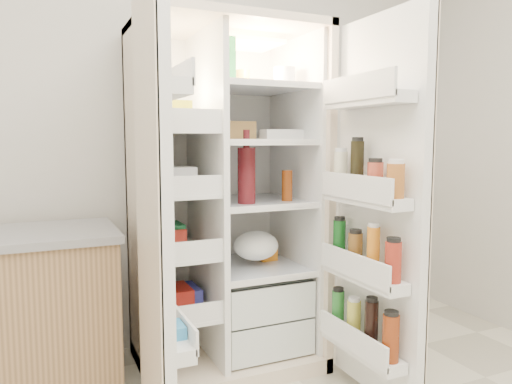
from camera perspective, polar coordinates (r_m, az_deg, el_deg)
name	(u,v)px	position (r m, az deg, el deg)	size (l,w,h in m)	color
wall_back	(170,116)	(2.88, -10.03, 8.81)	(4.00, 0.02, 2.70)	silver
refrigerator	(226,226)	(2.64, -3.61, -4.05)	(0.92, 0.70, 1.80)	beige
freezer_door	(155,223)	(1.90, -11.77, -3.61)	(0.15, 0.40, 1.72)	white
fridge_door	(377,217)	(2.25, 14.00, -2.85)	(0.17, 0.58, 1.72)	white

